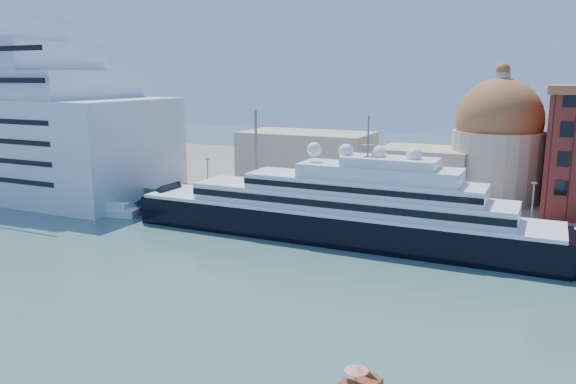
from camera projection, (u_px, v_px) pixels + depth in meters
The scene contains 8 objects.
ground at pixel (272, 284), 73.96m from camera, with size 400.00×400.00×0.00m, color #39625F.
quay at pixel (354, 217), 103.83m from camera, with size 180.00×10.00×2.50m, color gray.
land at pixel (407, 181), 140.21m from camera, with size 260.00×72.00×2.00m, color slate.
quay_fence at pixel (346, 212), 99.47m from camera, with size 180.00×0.10×1.20m, color slate.
superyacht at pixel (322, 213), 94.38m from camera, with size 81.00×11.23×24.21m.
service_barge at pixel (111, 211), 110.03m from camera, with size 12.36×6.46×2.65m.
church at pixel (419, 152), 120.22m from camera, with size 66.00×18.00×25.50m.
lamp_posts at pixel (289, 168), 105.83m from camera, with size 120.80×2.40×18.00m.
Camera 1 is at (31.73, -62.39, 26.87)m, focal length 35.00 mm.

